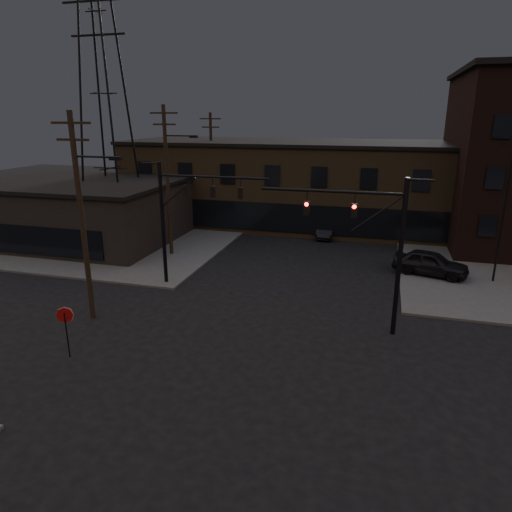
{
  "coord_description": "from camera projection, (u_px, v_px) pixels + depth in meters",
  "views": [
    {
      "loc": [
        5.45,
        -17.85,
        10.78
      ],
      "look_at": [
        -0.87,
        4.72,
        3.5
      ],
      "focal_mm": 32.0,
      "sensor_mm": 36.0,
      "label": 1
    }
  ],
  "objects": [
    {
      "name": "traffic_signal_near",
      "position": [
        377.0,
        240.0,
        22.31
      ],
      "size": [
        7.12,
        0.24,
        8.0
      ],
      "color": "black",
      "rests_on": "ground"
    },
    {
      "name": "car_crossing",
      "position": [
        326.0,
        230.0,
        41.75
      ],
      "size": [
        1.57,
        4.1,
        1.34
      ],
      "primitive_type": "imported",
      "rotation": [
        0.0,
        0.0,
        0.04
      ],
      "color": "black",
      "rests_on": "ground"
    },
    {
      "name": "building_row",
      "position": [
        327.0,
        186.0,
        45.58
      ],
      "size": [
        40.0,
        12.0,
        8.0
      ],
      "primitive_type": "cube",
      "color": "#4A3B27",
      "rests_on": "ground"
    },
    {
      "name": "lot_light_a",
      "position": [
        506.0,
        202.0,
        28.9
      ],
      "size": [
        1.5,
        0.28,
        9.14
      ],
      "color": "black",
      "rests_on": "ground"
    },
    {
      "name": "transmission_tower",
      "position": [
        103.0,
        93.0,
        38.5
      ],
      "size": [
        7.0,
        7.0,
        25.0
      ],
      "primitive_type": null,
      "color": "black",
      "rests_on": "ground"
    },
    {
      "name": "parked_car_lot_a",
      "position": [
        430.0,
        263.0,
        31.46
      ],
      "size": [
        5.32,
        3.29,
        1.69
      ],
      "primitive_type": "imported",
      "rotation": [
        0.0,
        0.0,
        1.29
      ],
      "color": "black",
      "rests_on": "sidewalk_ne"
    },
    {
      "name": "sidewalk_nw",
      "position": [
        104.0,
        223.0,
        46.89
      ],
      "size": [
        30.0,
        30.0,
        0.15
      ],
      "primitive_type": "cube",
      "color": "#474744",
      "rests_on": "ground"
    },
    {
      "name": "utility_pole_near",
      "position": [
        82.0,
        214.0,
        23.54
      ],
      "size": [
        3.7,
        0.28,
        11.0
      ],
      "color": "black",
      "rests_on": "ground"
    },
    {
      "name": "ground",
      "position": [
        247.0,
        359.0,
        21.01
      ],
      "size": [
        140.0,
        140.0,
        0.0
      ],
      "primitive_type": "plane",
      "color": "black",
      "rests_on": "ground"
    },
    {
      "name": "building_left",
      "position": [
        82.0,
        213.0,
        40.14
      ],
      "size": [
        16.0,
        12.0,
        5.0
      ],
      "primitive_type": "cube",
      "color": "black",
      "rests_on": "ground"
    },
    {
      "name": "utility_pole_mid",
      "position": [
        168.0,
        178.0,
        34.76
      ],
      "size": [
        3.7,
        0.28,
        11.5
      ],
      "color": "black",
      "rests_on": "ground"
    },
    {
      "name": "stop_sign",
      "position": [
        65.0,
        320.0,
        20.7
      ],
      "size": [
        0.72,
        0.33,
        2.48
      ],
      "color": "black",
      "rests_on": "ground"
    },
    {
      "name": "utility_pole_far",
      "position": [
        212.0,
        166.0,
        46.17
      ],
      "size": [
        2.2,
        0.28,
        11.0
      ],
      "color": "black",
      "rests_on": "ground"
    },
    {
      "name": "traffic_signal_far",
      "position": [
        181.0,
        211.0,
        28.61
      ],
      "size": [
        7.12,
        0.24,
        8.0
      ],
      "color": "black",
      "rests_on": "ground"
    }
  ]
}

